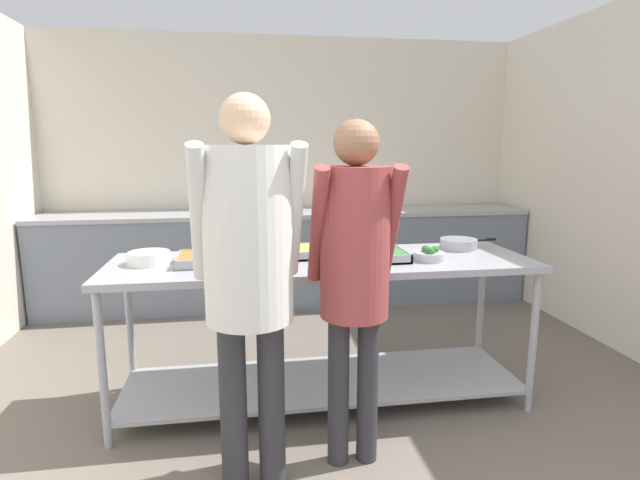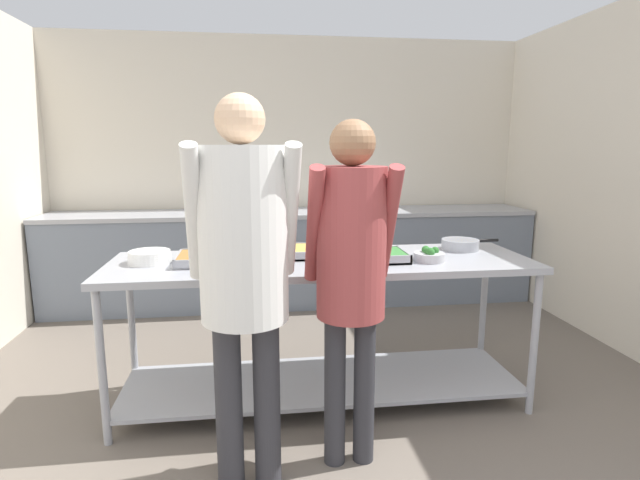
{
  "view_description": "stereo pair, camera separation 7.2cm",
  "coord_description": "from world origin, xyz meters",
  "px_view_note": "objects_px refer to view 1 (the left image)",
  "views": [
    {
      "loc": [
        -0.46,
        -1.14,
        1.57
      ],
      "look_at": [
        0.01,
        1.82,
        1.0
      ],
      "focal_mm": 28.0,
      "sensor_mm": 36.0,
      "label": 1
    },
    {
      "loc": [
        -0.39,
        -1.15,
        1.57
      ],
      "look_at": [
        0.01,
        1.82,
        1.0
      ],
      "focal_mm": 28.0,
      "sensor_mm": 36.0,
      "label": 2
    }
  ],
  "objects_px": {
    "plate_stack": "(149,258)",
    "guest_serving_left": "(249,257)",
    "guest_serving_right": "(355,258)",
    "broccoli_bowl": "(429,255)",
    "water_bottle": "(216,200)",
    "serving_tray_roast": "(295,252)",
    "sauce_pan": "(459,243)",
    "serving_tray_greens": "(373,256)",
    "serving_tray_vegetables": "(217,259)"
  },
  "relations": [
    {
      "from": "plate_stack",
      "to": "serving_tray_greens",
      "type": "distance_m",
      "value": 1.3
    },
    {
      "from": "broccoli_bowl",
      "to": "sauce_pan",
      "type": "height_order",
      "value": "broccoli_bowl"
    },
    {
      "from": "serving_tray_vegetables",
      "to": "guest_serving_left",
      "type": "relative_size",
      "value": 0.25
    },
    {
      "from": "guest_serving_left",
      "to": "water_bottle",
      "type": "height_order",
      "value": "guest_serving_left"
    },
    {
      "from": "broccoli_bowl",
      "to": "sauce_pan",
      "type": "bearing_deg",
      "value": 42.77
    },
    {
      "from": "serving_tray_greens",
      "to": "guest_serving_right",
      "type": "relative_size",
      "value": 0.24
    },
    {
      "from": "serving_tray_greens",
      "to": "guest_serving_left",
      "type": "bearing_deg",
      "value": -136.71
    },
    {
      "from": "serving_tray_greens",
      "to": "serving_tray_roast",
      "type": "bearing_deg",
      "value": 158.84
    },
    {
      "from": "plate_stack",
      "to": "guest_serving_left",
      "type": "height_order",
      "value": "guest_serving_left"
    },
    {
      "from": "plate_stack",
      "to": "sauce_pan",
      "type": "bearing_deg",
      "value": 3.77
    },
    {
      "from": "plate_stack",
      "to": "water_bottle",
      "type": "relative_size",
      "value": 0.92
    },
    {
      "from": "sauce_pan",
      "to": "guest_serving_left",
      "type": "distance_m",
      "value": 1.67
    },
    {
      "from": "serving_tray_greens",
      "to": "sauce_pan",
      "type": "relative_size",
      "value": 1.06
    },
    {
      "from": "plate_stack",
      "to": "guest_serving_right",
      "type": "height_order",
      "value": "guest_serving_right"
    },
    {
      "from": "guest_serving_left",
      "to": "sauce_pan",
      "type": "bearing_deg",
      "value": 33.75
    },
    {
      "from": "plate_stack",
      "to": "guest_serving_right",
      "type": "relative_size",
      "value": 0.15
    },
    {
      "from": "broccoli_bowl",
      "to": "water_bottle",
      "type": "relative_size",
      "value": 0.69
    },
    {
      "from": "water_bottle",
      "to": "guest_serving_left",
      "type": "bearing_deg",
      "value": -84.59
    },
    {
      "from": "serving_tray_roast",
      "to": "guest_serving_left",
      "type": "height_order",
      "value": "guest_serving_left"
    },
    {
      "from": "serving_tray_greens",
      "to": "guest_serving_left",
      "type": "relative_size",
      "value": 0.22
    },
    {
      "from": "plate_stack",
      "to": "serving_tray_roast",
      "type": "height_order",
      "value": "plate_stack"
    },
    {
      "from": "broccoli_bowl",
      "to": "water_bottle",
      "type": "bearing_deg",
      "value": 121.52
    },
    {
      "from": "guest_serving_left",
      "to": "plate_stack",
      "type": "bearing_deg",
      "value": 125.0
    },
    {
      "from": "serving_tray_vegetables",
      "to": "guest_serving_right",
      "type": "relative_size",
      "value": 0.26
    },
    {
      "from": "sauce_pan",
      "to": "plate_stack",
      "type": "bearing_deg",
      "value": -176.23
    },
    {
      "from": "sauce_pan",
      "to": "serving_tray_greens",
      "type": "bearing_deg",
      "value": -160.39
    },
    {
      "from": "guest_serving_left",
      "to": "guest_serving_right",
      "type": "bearing_deg",
      "value": 13.11
    },
    {
      "from": "serving_tray_roast",
      "to": "guest_serving_right",
      "type": "relative_size",
      "value": 0.25
    },
    {
      "from": "serving_tray_roast",
      "to": "guest_serving_left",
      "type": "bearing_deg",
      "value": -108.6
    },
    {
      "from": "serving_tray_roast",
      "to": "guest_serving_right",
      "type": "height_order",
      "value": "guest_serving_right"
    },
    {
      "from": "plate_stack",
      "to": "guest_serving_left",
      "type": "xyz_separation_m",
      "value": [
        0.56,
        -0.8,
        0.16
      ]
    },
    {
      "from": "broccoli_bowl",
      "to": "plate_stack",
      "type": "bearing_deg",
      "value": 174.1
    },
    {
      "from": "water_bottle",
      "to": "plate_stack",
      "type": "bearing_deg",
      "value": -98.34
    },
    {
      "from": "plate_stack",
      "to": "sauce_pan",
      "type": "relative_size",
      "value": 0.65
    },
    {
      "from": "broccoli_bowl",
      "to": "water_bottle",
      "type": "xyz_separation_m",
      "value": [
        -1.33,
        2.16,
        0.12
      ]
    },
    {
      "from": "plate_stack",
      "to": "guest_serving_left",
      "type": "distance_m",
      "value": 0.99
    },
    {
      "from": "plate_stack",
      "to": "broccoli_bowl",
      "type": "distance_m",
      "value": 1.63
    },
    {
      "from": "plate_stack",
      "to": "serving_tray_roast",
      "type": "bearing_deg",
      "value": 4.69
    },
    {
      "from": "serving_tray_vegetables",
      "to": "sauce_pan",
      "type": "xyz_separation_m",
      "value": [
        1.56,
        0.17,
        0.01
      ]
    },
    {
      "from": "broccoli_bowl",
      "to": "guest_serving_right",
      "type": "xyz_separation_m",
      "value": [
        -0.57,
        -0.51,
        0.12
      ]
    },
    {
      "from": "guest_serving_left",
      "to": "guest_serving_right",
      "type": "xyz_separation_m",
      "value": [
        0.49,
        0.12,
        -0.05
      ]
    },
    {
      "from": "sauce_pan",
      "to": "guest_serving_left",
      "type": "bearing_deg",
      "value": -146.25
    },
    {
      "from": "guest_serving_left",
      "to": "guest_serving_right",
      "type": "height_order",
      "value": "guest_serving_left"
    },
    {
      "from": "water_bottle",
      "to": "guest_serving_right",
      "type": "bearing_deg",
      "value": -74.18
    },
    {
      "from": "plate_stack",
      "to": "broccoli_bowl",
      "type": "height_order",
      "value": "broccoli_bowl"
    },
    {
      "from": "serving_tray_roast",
      "to": "broccoli_bowl",
      "type": "distance_m",
      "value": 0.81
    },
    {
      "from": "serving_tray_greens",
      "to": "plate_stack",
      "type": "bearing_deg",
      "value": 175.47
    },
    {
      "from": "serving_tray_roast",
      "to": "serving_tray_greens",
      "type": "xyz_separation_m",
      "value": [
        0.44,
        -0.17,
        -0.0
      ]
    },
    {
      "from": "broccoli_bowl",
      "to": "sauce_pan",
      "type": "relative_size",
      "value": 0.48
    },
    {
      "from": "guest_serving_left",
      "to": "serving_tray_vegetables",
      "type": "bearing_deg",
      "value": 103.12
    }
  ]
}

